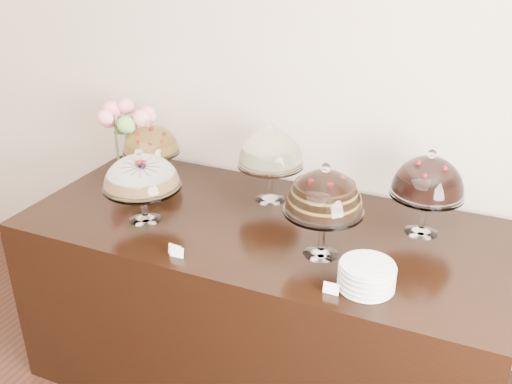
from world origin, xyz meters
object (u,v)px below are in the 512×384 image
at_px(cake_stand_cheesecake, 271,151).
at_px(cake_stand_fruit_tart, 151,142).
at_px(cake_stand_sugar_sponge, 141,175).
at_px(flower_vase, 124,126).
at_px(cake_stand_choco_layer, 324,195).
at_px(plate_stack, 367,276).
at_px(display_counter, 260,302).
at_px(cake_stand_dark_choco, 428,180).

bearing_deg(cake_stand_cheesecake, cake_stand_fruit_tart, 178.82).
xyz_separation_m(cake_stand_sugar_sponge, flower_vase, (-0.43, 0.47, 0.02)).
bearing_deg(cake_stand_cheesecake, cake_stand_choco_layer, -44.87).
height_order(cake_stand_cheesecake, plate_stack, cake_stand_cheesecake).
height_order(display_counter, plate_stack, plate_stack).
relative_size(cake_stand_cheesecake, cake_stand_dark_choco, 1.02).
bearing_deg(display_counter, cake_stand_choco_layer, -23.12).
relative_size(cake_stand_fruit_tart, flower_vase, 0.82).
xyz_separation_m(cake_stand_choco_layer, cake_stand_fruit_tart, (-1.09, 0.40, -0.08)).
bearing_deg(cake_stand_dark_choco, plate_stack, -103.23).
distance_m(cake_stand_cheesecake, flower_vase, 0.88).
height_order(cake_stand_choco_layer, flower_vase, cake_stand_choco_layer).
bearing_deg(cake_stand_choco_layer, cake_stand_cheesecake, 135.13).
height_order(cake_stand_choco_layer, cake_stand_dark_choco, cake_stand_choco_layer).
bearing_deg(cake_stand_choco_layer, display_counter, 156.88).
distance_m(cake_stand_sugar_sponge, plate_stack, 1.10).
distance_m(cake_stand_sugar_sponge, cake_stand_dark_choco, 1.27).
height_order(cake_stand_cheesecake, cake_stand_dark_choco, cake_stand_cheesecake).
distance_m(display_counter, plate_stack, 0.82).
distance_m(cake_stand_choco_layer, cake_stand_cheesecake, 0.55).
bearing_deg(cake_stand_sugar_sponge, plate_stack, -6.79).
relative_size(cake_stand_cheesecake, cake_stand_fruit_tart, 1.26).
relative_size(display_counter, flower_vase, 5.65).
bearing_deg(plate_stack, flower_vase, 158.27).
bearing_deg(cake_stand_sugar_sponge, cake_stand_cheesecake, 43.33).
bearing_deg(display_counter, flower_vase, 162.87).
bearing_deg(cake_stand_cheesecake, plate_stack, -41.77).
height_order(cake_stand_fruit_tart, flower_vase, flower_vase).
bearing_deg(cake_stand_cheesecake, cake_stand_dark_choco, -2.50).
relative_size(cake_stand_sugar_sponge, cake_stand_dark_choco, 0.90).
xyz_separation_m(cake_stand_sugar_sponge, plate_stack, (1.08, -0.13, -0.17)).
xyz_separation_m(cake_stand_sugar_sponge, cake_stand_choco_layer, (0.85, 0.04, 0.05)).
height_order(display_counter, cake_stand_dark_choco, cake_stand_dark_choco).
distance_m(flower_vase, plate_stack, 1.63).
distance_m(cake_stand_fruit_tart, plate_stack, 1.45).
relative_size(display_counter, plate_stack, 10.48).
height_order(display_counter, cake_stand_cheesecake, cake_stand_cheesecake).
height_order(cake_stand_sugar_sponge, plate_stack, cake_stand_sugar_sponge).
distance_m(cake_stand_choco_layer, flower_vase, 1.34).
distance_m(cake_stand_dark_choco, flower_vase, 1.63).
distance_m(cake_stand_sugar_sponge, cake_stand_choco_layer, 0.85).
bearing_deg(plate_stack, cake_stand_sugar_sponge, 173.21).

